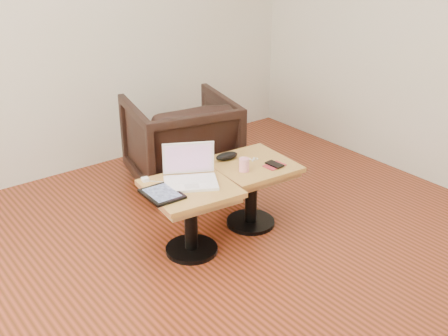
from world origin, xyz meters
TOP-DOWN VIEW (x-y plane):
  - room_shell at (0.00, 0.00)m, footprint 4.52×4.52m
  - side_table_left at (0.10, 0.59)m, footprint 0.57×0.57m
  - side_table_right at (0.64, 0.62)m, footprint 0.56×0.56m
  - laptop at (0.14, 0.64)m, footprint 0.41×0.38m
  - tablet at (-0.10, 0.59)m, footprint 0.21×0.26m
  - charging_adapter at (-0.08, 0.82)m, footprint 0.05×0.05m
  - glasses_case at (0.54, 0.77)m, footprint 0.17×0.09m
  - striped_cup at (0.51, 0.56)m, footprint 0.08×0.08m
  - earbuds_tangle at (0.68, 0.66)m, footprint 0.07×0.05m
  - phone_on_sleeve at (0.73, 0.49)m, footprint 0.14×0.13m
  - armchair at (0.62, 1.47)m, footprint 0.93×0.95m

SIDE VIEW (x-z plane):
  - side_table_left at x=0.10m, z-range 0.12..0.59m
  - side_table_right at x=0.64m, z-range 0.12..0.59m
  - armchair at x=0.62m, z-range 0.00..0.72m
  - earbuds_tangle at x=0.68m, z-range 0.47..0.49m
  - phone_on_sleeve at x=0.73m, z-range 0.47..0.49m
  - tablet at x=-0.10m, z-range 0.47..0.49m
  - charging_adapter at x=-0.08m, z-range 0.47..0.50m
  - glasses_case at x=0.54m, z-range 0.47..0.53m
  - striped_cup at x=0.51m, z-range 0.47..0.56m
  - laptop at x=0.14m, z-range 0.40..0.64m
  - room_shell at x=0.00m, z-range 0.00..2.71m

